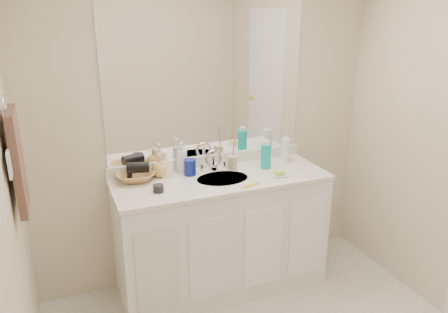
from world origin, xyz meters
TOP-DOWN VIEW (x-y plane):
  - wall_back at (0.00, 1.30)m, footprint 2.60×0.02m
  - vanity_cabinet at (0.00, 1.02)m, footprint 1.50×0.55m
  - countertop at (0.00, 1.02)m, footprint 1.52×0.57m
  - backsplash at (0.00, 1.29)m, footprint 1.52×0.03m
  - sink_basin at (0.00, 1.00)m, footprint 0.37×0.37m
  - faucet at (0.00, 1.18)m, footprint 0.02×0.02m
  - mirror at (0.00, 1.29)m, footprint 1.48×0.01m
  - blue_mug at (-0.19, 1.15)m, footprint 0.10×0.10m
  - tan_cup at (0.14, 1.15)m, footprint 0.09×0.09m
  - toothbrush at (0.15, 1.15)m, footprint 0.01×0.04m
  - mouthwash_bottle at (0.38, 1.08)m, footprint 0.09×0.09m
  - clear_pump_bottle at (0.58, 1.14)m, footprint 0.08×0.08m
  - soap_dish at (0.39, 0.89)m, footprint 0.12×0.11m
  - green_soap at (0.39, 0.89)m, footprint 0.08×0.06m
  - orange_comb at (0.13, 0.81)m, footprint 0.13×0.06m
  - dark_jar at (-0.47, 0.94)m, footprint 0.09×0.09m
  - soap_bottle_white at (-0.22, 1.23)m, footprint 0.10×0.10m
  - soap_bottle_cream at (-0.35, 1.20)m, footprint 0.08×0.09m
  - soap_bottle_yellow at (-0.39, 1.20)m, footprint 0.13×0.13m
  - wicker_basket at (-0.57, 1.20)m, footprint 0.30×0.30m
  - hair_dryer at (-0.55, 1.20)m, footprint 0.17×0.11m
  - towel_ring at (-1.27, 0.77)m, footprint 0.01×0.11m
  - hand_towel at (-1.25, 0.77)m, footprint 0.04×0.32m
  - switch_plate at (-1.27, 0.57)m, footprint 0.01×0.08m

SIDE VIEW (x-z plane):
  - vanity_cabinet at x=0.00m, z-range 0.00..0.85m
  - countertop at x=0.00m, z-range 0.85..0.88m
  - sink_basin at x=0.00m, z-range 0.86..0.88m
  - orange_comb at x=0.13m, z-range 0.88..0.89m
  - soap_dish at x=0.39m, z-range 0.88..0.89m
  - dark_jar at x=-0.47m, z-range 0.88..0.93m
  - green_soap at x=0.39m, z-range 0.89..0.92m
  - wicker_basket at x=-0.57m, z-range 0.88..0.95m
  - backsplash at x=0.00m, z-range 0.88..0.96m
  - tan_cup at x=0.14m, z-range 0.88..0.98m
  - faucet at x=0.00m, z-range 0.88..0.99m
  - blue_mug at x=-0.19m, z-range 0.88..0.99m
  - soap_bottle_yellow at x=-0.39m, z-range 0.88..1.04m
  - hair_dryer at x=-0.55m, z-range 0.93..1.01m
  - soap_bottle_cream at x=-0.35m, z-range 0.88..1.06m
  - mouthwash_bottle at x=0.38m, z-range 0.88..1.06m
  - clear_pump_bottle at x=0.58m, z-range 0.88..1.06m
  - soap_bottle_white at x=-0.22m, z-range 0.88..1.10m
  - toothbrush at x=0.15m, z-range 0.93..1.13m
  - wall_back at x=0.00m, z-range 0.00..2.40m
  - hand_towel at x=-1.25m, z-range 0.98..1.52m
  - switch_plate at x=-1.27m, z-range 1.24..1.36m
  - towel_ring at x=-1.27m, z-range 1.49..1.61m
  - mirror at x=0.00m, z-range 0.96..2.16m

